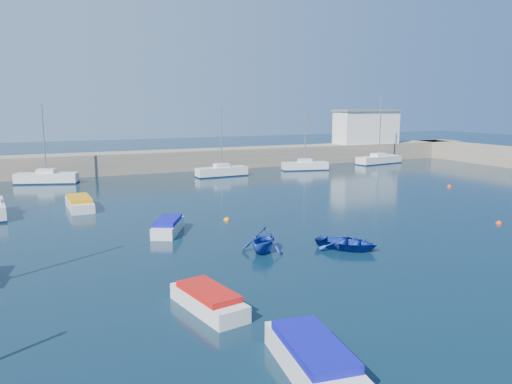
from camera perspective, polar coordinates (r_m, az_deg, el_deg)
name	(u,v)px	position (r m, az deg, el deg)	size (l,w,h in m)	color
ground	(427,272)	(27.95, 18.98, -8.62)	(220.00, 220.00, 0.00)	#0A202F
back_wall	(182,160)	(68.08, -8.41, 3.64)	(96.00, 4.50, 2.60)	gray
right_arm	(503,156)	(81.05, 26.37, 3.71)	(4.50, 32.00, 2.60)	gray
harbor_office	(366,128)	(81.25, 12.47, 7.21)	(10.00, 4.00, 5.00)	silver
sailboat_5	(47,178)	(60.13, -22.81, 1.52)	(6.86, 3.80, 8.76)	silver
sailboat_6	(222,171)	(61.10, -3.94, 2.38)	(6.42, 2.12, 8.40)	silver
sailboat_7	(305,166)	(67.14, 5.61, 3.02)	(6.35, 3.05, 8.14)	silver
sailboat_8	(379,160)	(76.40, 13.85, 3.62)	(7.84, 3.40, 9.85)	silver
motorboat_0	(208,300)	(21.78, -5.48, -12.17)	(2.28, 4.50, 0.96)	silver
motorboat_1	(168,226)	(34.58, -10.02, -3.87)	(3.14, 4.31, 1.01)	silver
motorboat_2	(79,203)	(44.42, -19.53, -1.20)	(1.95, 5.15, 1.05)	silver
motorboat_3	(313,358)	(17.11, 6.56, -18.36)	(2.35, 5.10, 1.15)	silver
dinghy_center	(346,243)	(30.86, 10.30, -5.72)	(2.69, 3.76, 0.78)	#16349D
dinghy_left	(263,240)	(29.61, 0.81, -5.47)	(2.52, 2.91, 1.54)	#16349D
buoy_0	(371,250)	(31.10, 13.01, -6.44)	(0.39, 0.39, 0.39)	orange
buoy_1	(499,224)	(40.89, 26.01, -3.28)	(0.45, 0.45, 0.45)	red
buoy_3	(227,220)	(37.91, -3.35, -3.25)	(0.50, 0.50, 0.50)	orange
buoy_4	(449,187)	(57.04, 21.24, 0.55)	(0.50, 0.50, 0.50)	red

